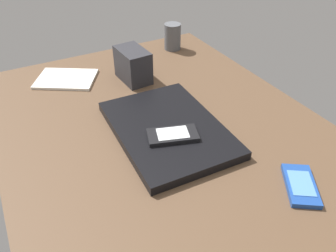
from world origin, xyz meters
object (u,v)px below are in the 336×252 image
object	(u,v)px
laptop_closed	(168,129)
desk_organizer	(133,65)
cell_phone_on_laptop	(173,135)
cell_phone_on_desk	(301,185)
notepad	(66,79)
pen_cup	(173,37)

from	to	relation	value
laptop_closed	desk_organizer	world-z (taller)	desk_organizer
cell_phone_on_laptop	cell_phone_on_desk	world-z (taller)	cell_phone_on_laptop
laptop_closed	desk_organizer	bearing A→B (deg)	-4.77
laptop_closed	notepad	world-z (taller)	laptop_closed
pen_cup	notepad	bearing A→B (deg)	97.19
cell_phone_on_desk	pen_cup	size ratio (longest dim) A/B	1.36
desk_organizer	pen_cup	bearing A→B (deg)	-59.52
cell_phone_on_laptop	desk_organizer	bearing A→B (deg)	-7.90
laptop_closed	notepad	size ratio (longest dim) A/B	1.97
cell_phone_on_laptop	notepad	distance (cm)	46.50
notepad	cell_phone_on_laptop	bearing A→B (deg)	-130.63
cell_phone_on_desk	laptop_closed	bearing A→B (deg)	27.50
cell_phone_on_laptop	cell_phone_on_desk	xyz separation A→B (cm)	(-25.00, -16.66, -2.21)
notepad	laptop_closed	bearing A→B (deg)	-127.12
notepad	pen_cup	distance (cm)	42.13
cell_phone_on_desk	desk_organizer	xyz separation A→B (cm)	(59.16, 11.92, 4.47)
cell_phone_on_desk	desk_organizer	bearing A→B (deg)	11.39
laptop_closed	pen_cup	world-z (taller)	pen_cup
laptop_closed	pen_cup	distance (cm)	51.88
laptop_closed	cell_phone_on_desk	xyz separation A→B (cm)	(-29.64, -15.43, -0.53)
pen_cup	desk_organizer	distance (cm)	27.15
desk_organizer	laptop_closed	bearing A→B (deg)	169.54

